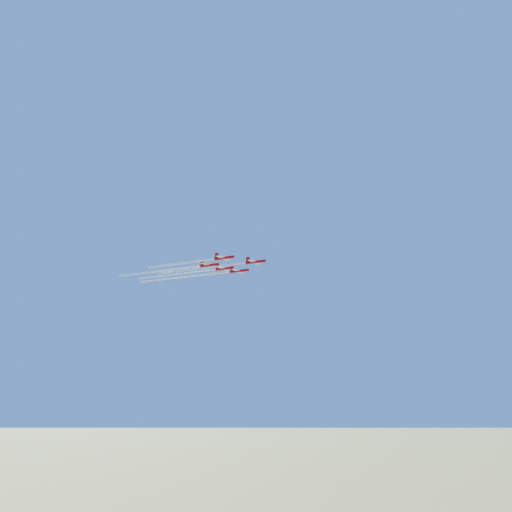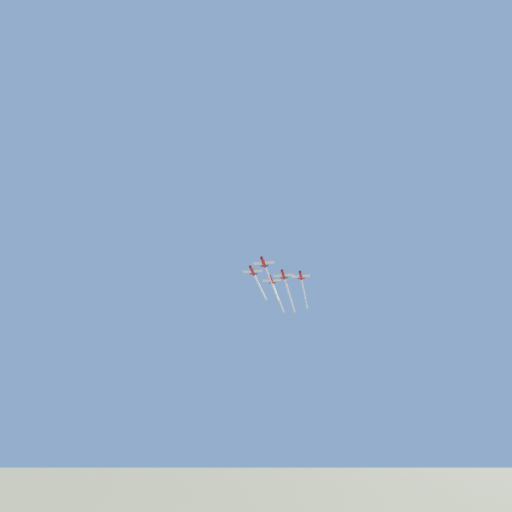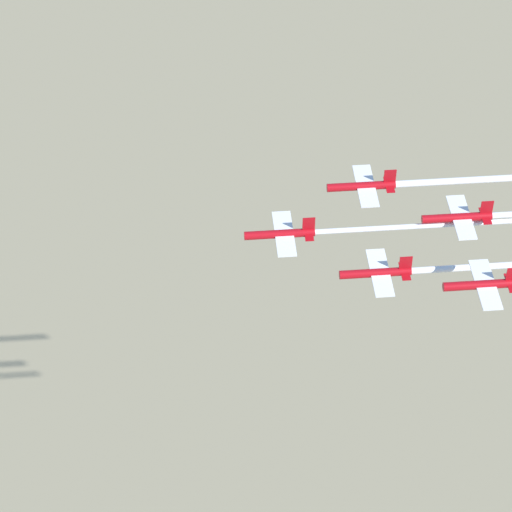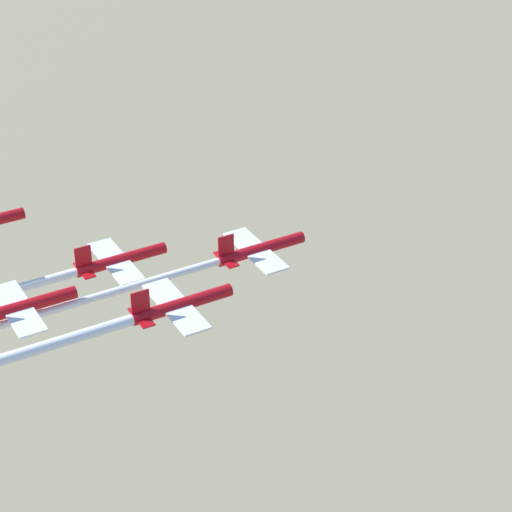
# 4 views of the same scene
# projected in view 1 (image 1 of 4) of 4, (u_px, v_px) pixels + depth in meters

# --- Properties ---
(jet_0) EXTENTS (9.44, 9.19, 3.19)m
(jet_0) POSITION_uv_depth(u_px,v_px,m) (255.00, 262.00, 220.73)
(jet_0) COLOR #B20C14
(jet_1) EXTENTS (9.44, 9.19, 3.19)m
(jet_1) POSITION_uv_depth(u_px,v_px,m) (239.00, 271.00, 231.61)
(jet_1) COLOR #B20C14
(jet_2) EXTENTS (9.44, 9.19, 3.19)m
(jet_2) POSITION_uv_depth(u_px,v_px,m) (224.00, 258.00, 220.15)
(jet_2) COLOR #B20C14
(jet_3) EXTENTS (9.44, 9.19, 3.19)m
(jet_3) POSITION_uv_depth(u_px,v_px,m) (224.00, 268.00, 243.84)
(jet_3) COLOR #B20C14
(jet_4) EXTENTS (9.44, 9.19, 3.19)m
(jet_4) POSITION_uv_depth(u_px,v_px,m) (209.00, 265.00, 231.29)
(jet_4) COLOR #B20C14
(smoke_trail_0) EXTENTS (44.97, 17.51, 0.74)m
(smoke_trail_0) POSITION_uv_depth(u_px,v_px,m) (201.00, 268.00, 232.80)
(smoke_trail_0) COLOR white
(smoke_trail_1) EXTENTS (49.80, 19.46, 0.90)m
(smoke_trail_1) POSITION_uv_depth(u_px,v_px,m) (183.00, 277.00, 244.78)
(smoke_trail_1) COLOR white
(smoke_trail_2) EXTENTS (34.94, 13.94, 0.98)m
(smoke_trail_2) POSITION_uv_depth(u_px,v_px,m) (181.00, 263.00, 229.91)
(smoke_trail_2) COLOR white
(smoke_trail_3) EXTENTS (45.70, 17.80, 0.75)m
(smoke_trail_3) POSITION_uv_depth(u_px,v_px,m) (175.00, 274.00, 256.08)
(smoke_trail_3) COLOR white
(smoke_trail_4) EXTENTS (45.98, 17.99, 0.85)m
(smoke_trail_4) POSITION_uv_depth(u_px,v_px,m) (158.00, 271.00, 243.59)
(smoke_trail_4) COLOR white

